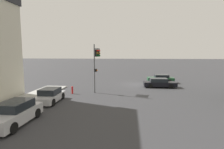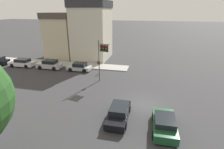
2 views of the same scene
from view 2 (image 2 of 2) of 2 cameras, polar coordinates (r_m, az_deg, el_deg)
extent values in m
plane|color=#333335|center=(19.77, 9.79, -9.51)|extent=(300.00, 300.00, 0.00)
cube|color=beige|center=(36.82, -6.54, 12.98)|extent=(7.58, 6.75, 10.08)
cube|color=#2D2D33|center=(36.52, -6.93, 21.90)|extent=(7.89, 7.02, 1.34)
cube|color=beige|center=(39.34, -15.61, 11.39)|extent=(7.12, 5.59, 8.08)
cube|color=#473D38|center=(38.94, -16.28, 18.06)|extent=(7.41, 5.81, 1.11)
cylinder|color=#515456|center=(24.58, -4.27, 4.34)|extent=(0.14, 0.14, 5.93)
cylinder|color=#515456|center=(23.62, -2.63, 9.85)|extent=(0.44, 1.66, 0.10)
cube|color=black|center=(23.92, -3.51, 8.63)|extent=(0.36, 0.36, 0.90)
sphere|color=red|center=(23.70, -3.74, 9.25)|extent=(0.20, 0.20, 0.20)
sphere|color=#99660F|center=(23.76, -3.73, 8.54)|extent=(0.20, 0.20, 0.20)
sphere|color=#0F511E|center=(23.82, -3.71, 7.84)|extent=(0.20, 0.20, 0.20)
cube|color=black|center=(23.73, -2.61, 8.55)|extent=(0.36, 0.36, 0.90)
sphere|color=red|center=(23.50, -2.83, 9.18)|extent=(0.20, 0.20, 0.20)
sphere|color=#99660F|center=(23.56, -2.82, 8.46)|extent=(0.20, 0.20, 0.20)
sphere|color=#0F511E|center=(23.63, -2.81, 7.75)|extent=(0.20, 0.20, 0.20)
cube|color=black|center=(23.54, -1.69, 8.46)|extent=(0.36, 0.36, 0.90)
sphere|color=red|center=(23.31, -1.91, 9.10)|extent=(0.20, 0.20, 0.20)
sphere|color=#99660F|center=(23.37, -1.90, 8.38)|extent=(0.20, 0.20, 0.20)
sphere|color=#0F511E|center=(23.44, -1.89, 7.66)|extent=(0.20, 0.20, 0.20)
cube|color=black|center=(24.48, -4.47, 3.84)|extent=(0.29, 0.39, 0.35)
sphere|color=orange|center=(24.37, -4.63, 3.76)|extent=(0.18, 0.18, 0.18)
cube|color=#194728|center=(16.18, 16.67, -15.40)|extent=(4.27, 2.00, 0.70)
cube|color=black|center=(15.71, 16.94, -14.01)|extent=(2.24, 1.72, 0.47)
cylinder|color=black|center=(17.29, 13.29, -13.26)|extent=(0.69, 0.24, 0.68)
cylinder|color=black|center=(17.48, 19.28, -13.54)|extent=(0.69, 0.24, 0.68)
cylinder|color=black|center=(15.17, 13.43, -18.71)|extent=(0.69, 0.24, 0.68)
cylinder|color=black|center=(15.39, 20.43, -18.94)|extent=(0.69, 0.24, 0.68)
cube|color=black|center=(16.96, 2.19, -12.81)|extent=(4.55, 1.87, 0.62)
cube|color=black|center=(16.81, 2.33, -10.87)|extent=(2.38, 1.62, 0.51)
cylinder|color=black|center=(15.82, 4.38, -16.39)|extent=(0.63, 0.23, 0.63)
cylinder|color=black|center=(16.07, -1.84, -15.65)|extent=(0.63, 0.23, 0.63)
cylinder|color=black|center=(18.13, 5.68, -11.13)|extent=(0.63, 0.23, 0.63)
cylinder|color=black|center=(18.35, 0.33, -10.59)|extent=(0.63, 0.23, 0.63)
cube|color=#B7B7BC|center=(30.12, -10.65, 2.17)|extent=(1.95, 3.99, 0.60)
cube|color=black|center=(29.88, -10.44, 3.22)|extent=(1.68, 2.09, 0.57)
cylinder|color=black|center=(29.89, -13.43, 1.51)|extent=(0.24, 0.69, 0.68)
cylinder|color=black|center=(31.39, -12.12, 2.54)|extent=(0.24, 0.69, 0.68)
cylinder|color=black|center=(28.96, -9.03, 1.22)|extent=(0.24, 0.69, 0.68)
cylinder|color=black|center=(30.51, -7.90, 2.28)|extent=(0.24, 0.69, 0.68)
cube|color=#B7B7BC|center=(32.51, -19.70, 2.86)|extent=(1.83, 4.36, 0.80)
cube|color=black|center=(32.23, -19.58, 4.00)|extent=(1.61, 2.27, 0.57)
cylinder|color=black|center=(32.66, -22.44, 2.13)|extent=(0.22, 0.70, 0.70)
cylinder|color=black|center=(33.99, -20.82, 3.03)|extent=(0.22, 0.70, 0.70)
cylinder|color=black|center=(31.19, -18.38, 1.83)|extent=(0.22, 0.70, 0.70)
cylinder|color=black|center=(32.58, -16.85, 2.78)|extent=(0.22, 0.70, 0.70)
cube|color=silver|center=(35.81, -27.27, 3.24)|extent=(2.00, 4.65, 0.72)
cube|color=black|center=(35.55, -27.20, 4.17)|extent=(1.71, 2.43, 0.51)
cylinder|color=black|center=(36.14, -29.83, 2.58)|extent=(0.24, 0.68, 0.67)
cylinder|color=black|center=(37.41, -28.13, 3.42)|extent=(0.24, 0.68, 0.67)
cylinder|color=black|center=(34.34, -26.23, 2.38)|extent=(0.24, 0.68, 0.67)
cylinder|color=black|center=(35.68, -24.57, 3.26)|extent=(0.24, 0.68, 0.67)
cylinder|color=black|center=(38.00, -32.73, 2.83)|extent=(0.22, 0.71, 0.71)
cylinder|color=black|center=(39.11, -31.06, 3.58)|extent=(0.22, 0.71, 0.71)
cylinder|color=red|center=(27.94, -4.17, 0.77)|extent=(0.20, 0.20, 0.75)
sphere|color=red|center=(27.80, -4.20, 1.62)|extent=(0.22, 0.22, 0.22)
camera|label=1|loc=(33.70, -43.62, 6.30)|focal=28.00mm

